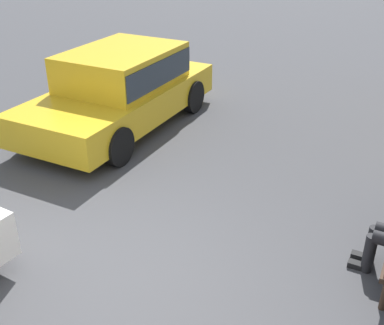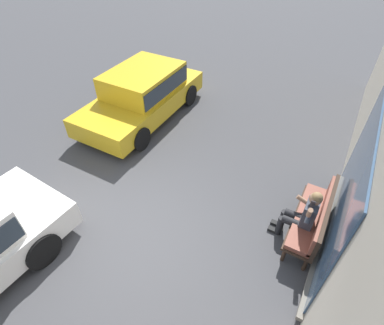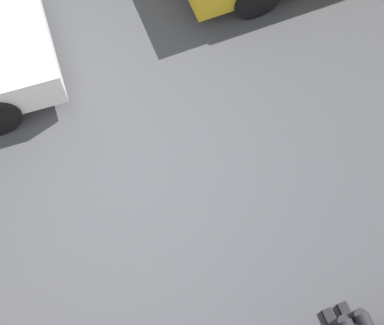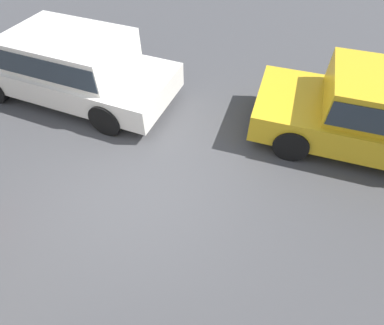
# 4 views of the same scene
# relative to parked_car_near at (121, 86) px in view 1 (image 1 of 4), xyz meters

# --- Properties ---
(ground_plane) EXTENTS (60.00, 60.00, 0.00)m
(ground_plane) POSITION_rel_parked_car_near_xyz_m (3.72, 2.52, -0.79)
(ground_plane) COLOR #424244
(parked_car_near) EXTENTS (4.23, 1.96, 1.44)m
(parked_car_near) POSITION_rel_parked_car_near_xyz_m (0.00, 0.00, 0.00)
(parked_car_near) COLOR gold
(parked_car_near) RESTS_ON ground_plane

